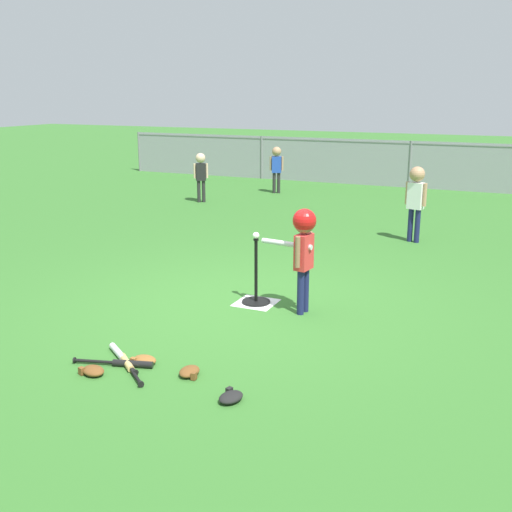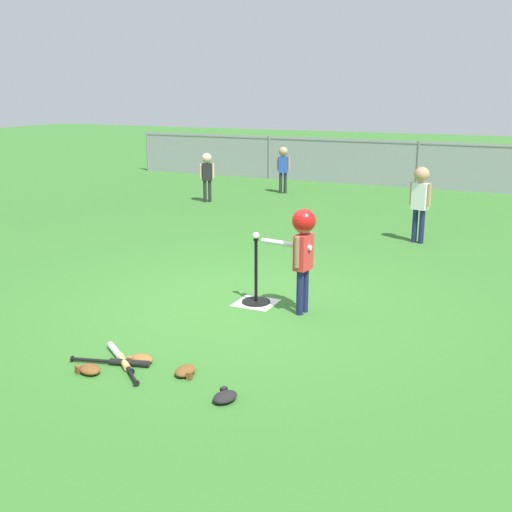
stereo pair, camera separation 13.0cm
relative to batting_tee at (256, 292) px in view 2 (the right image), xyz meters
The scene contains 16 objects.
ground_plane 0.22m from the batting_tee, 140.90° to the right, with size 60.00×60.00×0.00m, color #336B28.
home_plate 0.12m from the batting_tee, 90.00° to the right, with size 0.44×0.44×0.01m, color white.
batting_tee is the anchor object (origin of this frame).
baseball_on_tee 0.66m from the batting_tee, ahead, with size 0.07×0.07×0.07m, color white.
batter_child 0.91m from the batting_tee, ahead, with size 0.63×0.32×1.14m.
fielder_near_right 6.71m from the batting_tee, 124.70° to the left, with size 0.27×0.22×1.05m.
fielder_deep_left 3.91m from the batting_tee, 74.16° to the left, with size 0.34×0.24×1.20m.
fielder_deep_center 7.85m from the batting_tee, 111.04° to the left, with size 0.30×0.21×1.08m.
spare_bat_silver 1.93m from the batting_tee, 104.85° to the right, with size 0.57×0.43×0.06m.
spare_bat_wood 2.04m from the batting_tee, 98.13° to the right, with size 0.51×0.44×0.06m.
spare_bat_black 2.03m from the batting_tee, 99.80° to the right, with size 0.71×0.26×0.06m.
glove_by_plate 2.30m from the batting_tee, 102.46° to the right, with size 0.26×0.23×0.07m.
glove_near_bats 1.89m from the batting_tee, 96.77° to the right, with size 0.24×0.18×0.07m.
glove_tossed_aside 1.93m from the batting_tee, 82.30° to the right, with size 0.19×0.23×0.07m.
glove_outfield_drop 2.31m from the batting_tee, 70.30° to the right, with size 0.21×0.25×0.07m.
outfield_fence 9.46m from the batting_tee, 90.87° to the left, with size 16.06×0.06×1.15m.
Camera 2 is at (3.02, -5.86, 2.32)m, focal length 43.43 mm.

